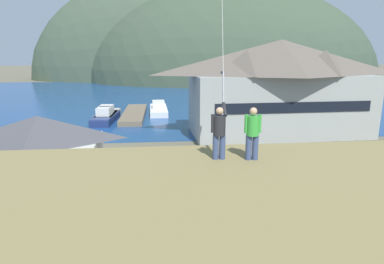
{
  "coord_description": "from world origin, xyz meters",
  "views": [
    {
      "loc": [
        -1.23,
        -16.09,
        9.11
      ],
      "look_at": [
        1.18,
        9.0,
        3.16
      ],
      "focal_mm": 30.49,
      "sensor_mm": 36.0,
      "label": 1
    }
  ],
  "objects_px": {
    "parked_car_mid_row_near": "(357,160)",
    "parking_light_pole": "(223,111)",
    "person_companion": "(253,132)",
    "parked_car_lone_by_shed": "(366,189)",
    "wharf_dock": "(134,114)",
    "moored_boat_inner_slip": "(107,115)",
    "moored_boat_outer_mooring": "(159,109)",
    "parked_car_mid_row_center": "(139,205)",
    "parked_car_back_row_right": "(47,218)",
    "moored_boat_wharfside": "(105,117)",
    "parked_car_corner_spot": "(292,194)",
    "harbor_lodge": "(280,85)",
    "parked_car_back_row_left": "(248,167)",
    "storage_shed_near_lot": "(41,155)",
    "person_kite_flyer": "(219,131)"
  },
  "relations": [
    {
      "from": "parked_car_mid_row_near",
      "to": "parking_light_pole",
      "type": "height_order",
      "value": "parking_light_pole"
    },
    {
      "from": "person_companion",
      "to": "parked_car_lone_by_shed",
      "type": "bearing_deg",
      "value": 38.54
    },
    {
      "from": "wharf_dock",
      "to": "moored_boat_inner_slip",
      "type": "xyz_separation_m",
      "value": [
        -3.66,
        -2.42,
        0.37
      ]
    },
    {
      "from": "moored_boat_outer_mooring",
      "to": "parked_car_mid_row_center",
      "type": "xyz_separation_m",
      "value": [
        -0.9,
        -34.87,
        0.34
      ]
    },
    {
      "from": "parked_car_lone_by_shed",
      "to": "parked_car_mid_row_near",
      "type": "bearing_deg",
      "value": 62.79
    },
    {
      "from": "parked_car_back_row_right",
      "to": "person_companion",
      "type": "distance_m",
      "value": 11.87
    },
    {
      "from": "moored_boat_wharfside",
      "to": "parked_car_mid_row_near",
      "type": "relative_size",
      "value": 1.88
    },
    {
      "from": "parked_car_corner_spot",
      "to": "parking_light_pole",
      "type": "distance_m",
      "value": 10.18
    },
    {
      "from": "wharf_dock",
      "to": "moored_boat_outer_mooring",
      "type": "xyz_separation_m",
      "value": [
        3.71,
        1.8,
        0.37
      ]
    },
    {
      "from": "harbor_lodge",
      "to": "parked_car_back_row_left",
      "type": "distance_m",
      "value": 16.78
    },
    {
      "from": "storage_shed_near_lot",
      "to": "moored_boat_inner_slip",
      "type": "relative_size",
      "value": 1.01
    },
    {
      "from": "wharf_dock",
      "to": "person_kite_flyer",
      "type": "relative_size",
      "value": 8.52
    },
    {
      "from": "moored_boat_wharfside",
      "to": "storage_shed_near_lot",
      "type": "bearing_deg",
      "value": -90.17
    },
    {
      "from": "person_kite_flyer",
      "to": "person_companion",
      "type": "distance_m",
      "value": 1.08
    },
    {
      "from": "moored_boat_wharfside",
      "to": "parking_light_pole",
      "type": "xyz_separation_m",
      "value": [
        12.9,
        -18.92,
        3.79
      ]
    },
    {
      "from": "parked_car_corner_spot",
      "to": "person_companion",
      "type": "relative_size",
      "value": 2.5
    },
    {
      "from": "storage_shed_near_lot",
      "to": "parked_car_corner_spot",
      "type": "height_order",
      "value": "storage_shed_near_lot"
    },
    {
      "from": "storage_shed_near_lot",
      "to": "parked_car_back_row_left",
      "type": "distance_m",
      "value": 14.24
    },
    {
      "from": "moored_boat_outer_mooring",
      "to": "person_kite_flyer",
      "type": "bearing_deg",
      "value": -86.85
    },
    {
      "from": "moored_boat_outer_mooring",
      "to": "parked_car_lone_by_shed",
      "type": "height_order",
      "value": "moored_boat_outer_mooring"
    },
    {
      "from": "person_kite_flyer",
      "to": "parked_car_corner_spot",
      "type": "bearing_deg",
      "value": 51.19
    },
    {
      "from": "person_companion",
      "to": "parking_light_pole",
      "type": "bearing_deg",
      "value": 82.43
    },
    {
      "from": "parked_car_mid_row_center",
      "to": "parked_car_lone_by_shed",
      "type": "distance_m",
      "value": 13.84
    },
    {
      "from": "moored_boat_wharfside",
      "to": "moored_boat_inner_slip",
      "type": "height_order",
      "value": "same"
    },
    {
      "from": "storage_shed_near_lot",
      "to": "wharf_dock",
      "type": "bearing_deg",
      "value": 82.65
    },
    {
      "from": "storage_shed_near_lot",
      "to": "parked_car_back_row_right",
      "type": "height_order",
      "value": "storage_shed_near_lot"
    },
    {
      "from": "wharf_dock",
      "to": "parked_car_back_row_right",
      "type": "bearing_deg",
      "value": -92.95
    },
    {
      "from": "wharf_dock",
      "to": "parked_car_back_row_left",
      "type": "relative_size",
      "value": 3.64
    },
    {
      "from": "harbor_lodge",
      "to": "parked_car_back_row_right",
      "type": "bearing_deg",
      "value": -133.11
    },
    {
      "from": "parked_car_mid_row_center",
      "to": "parking_light_pole",
      "type": "distance_m",
      "value": 12.29
    },
    {
      "from": "parked_car_back_row_right",
      "to": "moored_boat_wharfside",
      "type": "bearing_deg",
      "value": 93.59
    },
    {
      "from": "parked_car_back_row_right",
      "to": "parked_car_lone_by_shed",
      "type": "xyz_separation_m",
      "value": [
        18.38,
        2.01,
        0.0
      ]
    },
    {
      "from": "moored_boat_wharfside",
      "to": "parked_car_lone_by_shed",
      "type": "height_order",
      "value": "moored_boat_wharfside"
    },
    {
      "from": "parked_car_corner_spot",
      "to": "moored_boat_inner_slip",
      "type": "bearing_deg",
      "value": 117.2
    },
    {
      "from": "moored_boat_wharfside",
      "to": "moored_boat_outer_mooring",
      "type": "height_order",
      "value": "same"
    },
    {
      "from": "moored_boat_inner_slip",
      "to": "parked_car_mid_row_center",
      "type": "bearing_deg",
      "value": -78.1
    },
    {
      "from": "moored_boat_outer_mooring",
      "to": "parked_car_corner_spot",
      "type": "bearing_deg",
      "value": -76.75
    },
    {
      "from": "parked_car_mid_row_near",
      "to": "person_companion",
      "type": "height_order",
      "value": "person_companion"
    },
    {
      "from": "parked_car_corner_spot",
      "to": "parking_light_pole",
      "type": "relative_size",
      "value": 0.56
    },
    {
      "from": "moored_boat_wharfside",
      "to": "parked_car_lone_by_shed",
      "type": "relative_size",
      "value": 1.93
    },
    {
      "from": "harbor_lodge",
      "to": "parked_car_mid_row_near",
      "type": "relative_size",
      "value": 5.01
    },
    {
      "from": "parked_car_corner_spot",
      "to": "parking_light_pole",
      "type": "bearing_deg",
      "value": 105.19
    },
    {
      "from": "person_kite_flyer",
      "to": "parked_car_mid_row_near",
      "type": "bearing_deg",
      "value": 43.78
    },
    {
      "from": "parking_light_pole",
      "to": "person_companion",
      "type": "xyz_separation_m",
      "value": [
        -2.21,
        -16.59,
        2.18
      ]
    },
    {
      "from": "parked_car_lone_by_shed",
      "to": "person_kite_flyer",
      "type": "xyz_separation_m",
      "value": [
        -10.63,
        -7.45,
        5.63
      ]
    },
    {
      "from": "harbor_lodge",
      "to": "moored_boat_outer_mooring",
      "type": "xyz_separation_m",
      "value": [
        -14.07,
        15.1,
        -5.05
      ]
    },
    {
      "from": "parked_car_lone_by_shed",
      "to": "moored_boat_inner_slip",
      "type": "bearing_deg",
      "value": 124.27
    },
    {
      "from": "moored_boat_outer_mooring",
      "to": "parking_light_pole",
      "type": "bearing_deg",
      "value": -77.47
    },
    {
      "from": "parked_car_back_row_right",
      "to": "parking_light_pole",
      "type": "distance_m",
      "value": 15.94
    },
    {
      "from": "wharf_dock",
      "to": "person_companion",
      "type": "bearing_deg",
      "value": -79.95
    }
  ]
}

